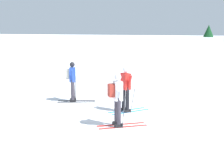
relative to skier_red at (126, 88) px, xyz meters
name	(u,v)px	position (x,y,z in m)	size (l,w,h in m)	color
ground_plane	(173,118)	(1.82, -0.28, -0.92)	(120.00, 120.00, 0.00)	white
far_snow_ridge	(204,49)	(1.82, 19.24, 0.26)	(80.00, 6.89, 2.34)	white
skier_red	(126,88)	(0.00, 0.00, 0.00)	(1.34, 1.44, 1.71)	#237AC6
skier_white	(117,97)	(0.25, -1.79, 0.04)	(1.53, 1.20, 1.71)	red
skier_blue	(72,80)	(-2.62, 0.81, 0.04)	(1.62, 0.96, 1.71)	black
conifer_far_left	(208,40)	(2.22, 17.38, 1.20)	(2.17, 2.17, 3.40)	#513823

